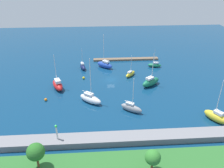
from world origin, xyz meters
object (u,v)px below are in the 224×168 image
sailboat_green_lone_north (155,65)px  sailboat_navy_outer_mooring (83,67)px  sailboat_red_far_south (58,85)px  park_tree_midwest (153,158)px  park_tree_west (36,152)px  harbor_beacon (57,131)px  sailboat_blue_east_end (105,65)px  sailboat_yellow_near_pier (130,74)px  sailboat_white_west_end (90,99)px  sailboat_gray_by_breakwater (131,108)px  sailboat_green_inner_mooring (151,82)px  sailboat_yellow_center_basin (216,116)px  pier_dock (126,59)px  mooring_buoy_yellow (84,78)px  mooring_buoy_orange (46,100)px

sailboat_green_lone_north → sailboat_navy_outer_mooring: (28.10, 0.18, 0.17)m
sailboat_red_far_south → sailboat_navy_outer_mooring: 16.80m
park_tree_midwest → park_tree_west: bearing=-6.4°
harbor_beacon → sailboat_blue_east_end: sailboat_blue_east_end is taller
park_tree_midwest → sailboat_navy_outer_mooring: (15.19, -51.03, -3.55)m
harbor_beacon → sailboat_yellow_near_pier: bearing=-121.7°
sailboat_yellow_near_pier → sailboat_white_west_end: sailboat_white_west_end is taller
sailboat_blue_east_end → harbor_beacon: bearing=113.9°
sailboat_gray_by_breakwater → sailboat_blue_east_end: bearing=136.0°
sailboat_white_west_end → sailboat_green_inner_mooring: sailboat_white_west_end is taller
sailboat_navy_outer_mooring → sailboat_yellow_center_basin: 49.97m
pier_dock → sailboat_blue_east_end: (9.24, 7.61, 0.95)m
sailboat_green_lone_north → sailboat_green_inner_mooring: (5.03, 15.35, 0.55)m
sailboat_navy_outer_mooring → sailboat_green_inner_mooring: sailboat_green_inner_mooring is taller
sailboat_red_far_south → sailboat_navy_outer_mooring: (-7.30, -15.13, -0.39)m
sailboat_yellow_near_pier → sailboat_blue_east_end: (8.92, -8.22, 0.44)m
sailboat_white_west_end → sailboat_yellow_center_basin: size_ratio=1.20×
park_tree_west → mooring_buoy_yellow: 40.80m
mooring_buoy_yellow → pier_dock: bearing=-135.0°
sailboat_green_inner_mooring → mooring_buoy_yellow: size_ratio=12.80×
harbor_beacon → sailboat_blue_east_end: size_ratio=0.28×
sailboat_red_far_south → sailboat_white_west_end: sailboat_white_west_end is taller
harbor_beacon → park_tree_midwest: 21.07m
pier_dock → sailboat_yellow_near_pier: sailboat_yellow_near_pier is taller
sailboat_white_west_end → sailboat_gray_by_breakwater: (-11.17, 5.34, -0.13)m
sailboat_green_lone_north → mooring_buoy_orange: bearing=42.5°
park_tree_west → sailboat_green_inner_mooring: 44.51m
pier_dock → harbor_beacon: size_ratio=7.33×
sailboat_red_far_south → sailboat_white_west_end: (-10.67, 9.17, -0.14)m
sailboat_green_lone_north → sailboat_red_far_south: sailboat_red_far_south is taller
sailboat_red_far_south → mooring_buoy_yellow: bearing=-73.5°
park_tree_midwest → sailboat_white_west_end: (11.82, -26.72, -3.29)m
sailboat_gray_by_breakwater → sailboat_green_inner_mooring: bearing=94.3°
sailboat_blue_east_end → sailboat_white_west_end: size_ratio=0.96×
pier_dock → sailboat_blue_east_end: size_ratio=2.08×
sailboat_yellow_center_basin → park_tree_west: bearing=76.1°
park_tree_west → sailboat_red_far_south: (1.27, -33.52, -3.57)m
sailboat_green_lone_north → sailboat_gray_by_breakwater: 32.77m
pier_dock → sailboat_yellow_near_pier: 15.85m
sailboat_gray_by_breakwater → mooring_buoy_orange: bearing=-161.4°
sailboat_green_lone_north → sailboat_red_far_south: (35.41, 15.31, 0.56)m
harbor_beacon → mooring_buoy_yellow: 33.09m
harbor_beacon → sailboat_red_far_south: bearing=-81.7°
sailboat_yellow_near_pier → sailboat_gray_by_breakwater: sailboat_gray_by_breakwater is taller
park_tree_midwest → sailboat_gray_by_breakwater: (0.65, -21.38, -3.43)m
sailboat_navy_outer_mooring → sailboat_gray_by_breakwater: sailboat_gray_by_breakwater is taller
mooring_buoy_yellow → sailboat_red_far_south: bearing=39.1°
sailboat_green_lone_north → park_tree_midwest: bearing=87.4°
sailboat_blue_east_end → mooring_buoy_yellow: size_ratio=15.07×
sailboat_green_lone_north → sailboat_red_far_south: size_ratio=0.65×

